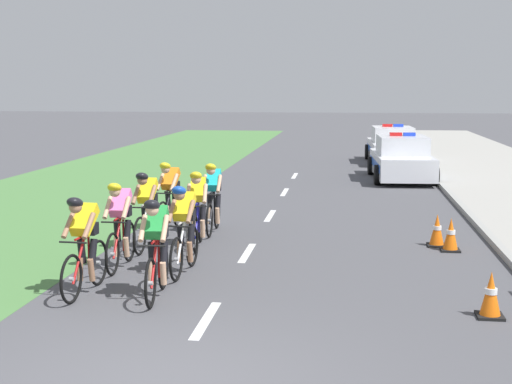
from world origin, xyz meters
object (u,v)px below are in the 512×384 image
Objects in this scene: cyclist_fourth at (184,228)px; cyclist_eighth at (213,197)px; traffic_cone_mid at (491,295)px; cyclist_lead at (84,243)px; cyclist_fifth at (147,209)px; cyclist_third at (120,224)px; traffic_cone_near at (437,231)px; traffic_cone_far at (451,235)px; cyclist_second at (156,246)px; police_car_nearest at (401,160)px; cyclist_sixth at (198,208)px; cyclist_seventh at (170,195)px; police_car_second at (392,146)px.

cyclist_eighth is at bearing 92.60° from cyclist_fourth.
cyclist_eighth reaches higher than traffic_cone_mid.
cyclist_lead is 1.00× the size of cyclist_fifth.
traffic_cone_mid is at bearing -18.67° from cyclist_third.
traffic_cone_near is (5.66, 4.07, -0.48)m from cyclist_lead.
traffic_cone_mid is 1.00× the size of traffic_cone_far.
cyclist_second reaches higher than traffic_cone_near.
police_car_nearest is at bearing 72.59° from cyclist_second.
cyclist_sixth is at bearing -112.77° from police_car_nearest.
police_car_second is at bearing 69.67° from cyclist_seventh.
cyclist_lead reaches higher than traffic_cone_far.
traffic_cone_near is at bearing 35.74° from cyclist_lead.
cyclist_seventh is 7.82m from traffic_cone_mid.
cyclist_sixth is 11.99m from police_car_nearest.
cyclist_sixth is at bearing 72.81° from cyclist_lead.
traffic_cone_far is at bearing 38.39° from cyclist_second.
traffic_cone_far is (4.81, -1.13, -0.48)m from cyclist_eighth.
cyclist_fifth and cyclist_seventh have the same top height.
cyclist_fourth is (0.08, 1.45, 0.00)m from cyclist_second.
cyclist_second is 0.38× the size of police_car_nearest.
cyclist_second is 1.00× the size of cyclist_eighth.
police_car_second is at bearing 71.72° from cyclist_fifth.
cyclist_sixth is at bearing 91.66° from cyclist_second.
traffic_cone_near is (5.56, -0.82, -0.48)m from cyclist_seventh.
cyclist_seventh is at bearing 174.39° from cyclist_eighth.
cyclist_sixth is 1.00× the size of cyclist_seventh.
cyclist_fifth is at bearing -174.06° from traffic_cone_far.
cyclist_lead is at bearing 176.13° from cyclist_second.
cyclist_sixth is at bearing 142.36° from traffic_cone_mid.
cyclist_fifth is at bearing -116.19° from police_car_nearest.
cyclist_fourth is (1.17, -0.22, 0.00)m from cyclist_third.
cyclist_seventh is 1.00× the size of cyclist_eighth.
cyclist_second is at bearing -88.34° from cyclist_sixth.
cyclist_fifth is at bearing -118.98° from cyclist_eighth.
cyclist_eighth is at bearing -106.95° from police_car_second.
cyclist_second and cyclist_fifth have the same top height.
traffic_cone_mid is (4.73, -0.30, -0.48)m from cyclist_second.
cyclist_sixth is 2.69× the size of traffic_cone_far.
cyclist_sixth is at bearing -58.90° from cyclist_seventh.
cyclist_eighth is 4.68m from traffic_cone_near.
cyclist_eighth is at bearing -115.67° from police_car_nearest.
police_car_nearest is (5.68, 14.40, -0.11)m from cyclist_lead.
cyclist_fifth is at bearing 87.89° from cyclist_third.
police_car_nearest is at bearing -90.00° from police_car_second.
cyclist_second and cyclist_third have the same top height.
traffic_cone_near is (-0.01, -15.87, -0.37)m from police_car_second.
cyclist_lead is at bearing -147.95° from traffic_cone_far.
police_car_second is at bearing 90.69° from traffic_cone_far.
traffic_cone_far is (5.87, 3.68, -0.48)m from cyclist_lead.
cyclist_eighth is 2.69× the size of traffic_cone_mid.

